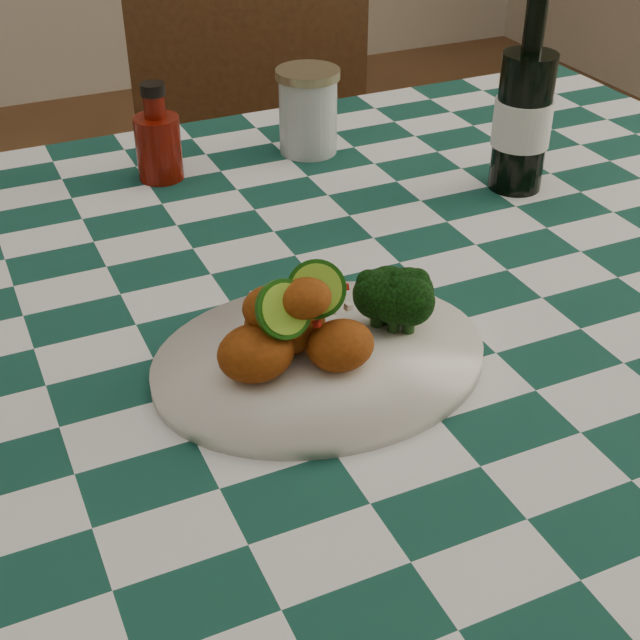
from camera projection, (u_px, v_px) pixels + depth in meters
name	position (u px, v px, depth m)	size (l,w,h in m)	color
dining_table	(247.00, 556.00, 1.16)	(1.66, 1.06, 0.79)	#134236
plate	(320.00, 360.00, 0.84)	(0.32, 0.25, 0.02)	silver
fried_chicken_pile	(302.00, 319.00, 0.81)	(0.13, 0.10, 0.09)	#8D3D0D
broccoli_side	(387.00, 302.00, 0.86)	(0.08, 0.08, 0.06)	black
ketchup_bottle	(157.00, 132.00, 1.17)	(0.06, 0.06, 0.13)	#600D04
mason_jar	(308.00, 111.00, 1.25)	(0.09, 0.09, 0.12)	#B2BCBA
beer_bottle	(526.00, 96.00, 1.12)	(0.07, 0.07, 0.25)	black
wooden_chair_right	(253.00, 218.00, 1.72)	(0.46, 0.49, 1.02)	#472814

